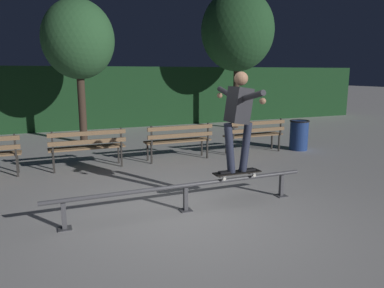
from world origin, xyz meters
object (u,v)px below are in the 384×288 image
object	(u,v)px
park_bench_right_center	(179,138)
park_bench_left_center	(88,145)
skateboarder	(239,114)
tree_far_right	(237,31)
trash_can	(299,135)
grind_rail	(186,190)
tree_behind_benches	(78,40)
park_bench_rightmost	(255,133)
skateboard	(237,173)

from	to	relation	value
park_bench_right_center	park_bench_left_center	bearing A→B (deg)	180.00
skateboarder	park_bench_left_center	distance (m)	3.74
tree_far_right	trash_can	world-z (taller)	tree_far_right
park_bench_left_center	tree_far_right	bearing A→B (deg)	34.78
grind_rail	skateboarder	xyz separation A→B (m)	(0.88, -0.00, 1.11)
skateboarder	park_bench_left_center	xyz separation A→B (m)	(-1.92, 3.08, -0.90)
grind_rail	park_bench_left_center	distance (m)	3.26
park_bench_right_center	tree_behind_benches	size ratio (longest dim) A/B	0.39
park_bench_rightmost	tree_behind_benches	xyz separation A→B (m)	(-3.92, 3.22, 2.43)
park_bench_rightmost	tree_far_right	xyz separation A→B (m)	(1.74, 4.12, 3.00)
park_bench_left_center	tree_far_right	world-z (taller)	tree_far_right
skateboarder	tree_behind_benches	world-z (taller)	tree_behind_benches
grind_rail	skateboarder	bearing A→B (deg)	-0.00
skateboarder	park_bench_left_center	bearing A→B (deg)	121.94
tree_behind_benches	skateboard	bearing A→B (deg)	-75.31
park_bench_rightmost	tree_behind_benches	distance (m)	5.63
skateboard	trash_can	distance (m)	4.67
grind_rail	park_bench_right_center	world-z (taller)	park_bench_right_center
park_bench_rightmost	tree_behind_benches	world-z (taller)	tree_behind_benches
skateboarder	tree_far_right	distance (m)	8.50
grind_rail	tree_far_right	distance (m)	9.27
skateboard	tree_far_right	xyz separation A→B (m)	(4.01, 7.20, 3.04)
trash_can	park_bench_left_center	bearing A→B (deg)	178.96
park_bench_right_center	tree_far_right	xyz separation A→B (m)	(3.83, 4.12, 3.00)
grind_rail	skateboard	bearing A→B (deg)	0.00
park_bench_right_center	park_bench_rightmost	size ratio (longest dim) A/B	1.00
grind_rail	tree_behind_benches	world-z (taller)	tree_behind_benches
skateboard	trash_can	xyz separation A→B (m)	(3.59, 2.98, -0.09)
skateboard	park_bench_rightmost	bearing A→B (deg)	53.57
park_bench_right_center	tree_behind_benches	bearing A→B (deg)	119.60
trash_can	tree_far_right	bearing A→B (deg)	84.33
tree_behind_benches	park_bench_right_center	bearing A→B (deg)	-60.40
skateboard	park_bench_left_center	xyz separation A→B (m)	(-1.92, 3.08, 0.04)
park_bench_right_center	skateboarder	bearing A→B (deg)	-93.25
skateboard	tree_far_right	distance (m)	8.78
park_bench_right_center	tree_behind_benches	distance (m)	4.43
grind_rail	park_bench_right_center	distance (m)	3.26
park_bench_left_center	park_bench_rightmost	world-z (taller)	same
park_bench_right_center	tree_far_right	world-z (taller)	tree_far_right
park_bench_left_center	trash_can	bearing A→B (deg)	-1.04
skateboard	park_bench_right_center	world-z (taller)	park_bench_right_center
park_bench_right_center	park_bench_rightmost	world-z (taller)	same
park_bench_rightmost	park_bench_right_center	bearing A→B (deg)	180.00
skateboarder	park_bench_rightmost	bearing A→B (deg)	53.61
skateboard	park_bench_right_center	xyz separation A→B (m)	(0.18, 3.08, 0.04)
park_bench_right_center	tree_far_right	size ratio (longest dim) A/B	0.32
tree_far_right	park_bench_right_center	bearing A→B (deg)	-132.95
grind_rail	park_bench_left_center	world-z (taller)	park_bench_left_center
park_bench_rightmost	trash_can	world-z (taller)	park_bench_rightmost
tree_far_right	tree_behind_benches	bearing A→B (deg)	-171.02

